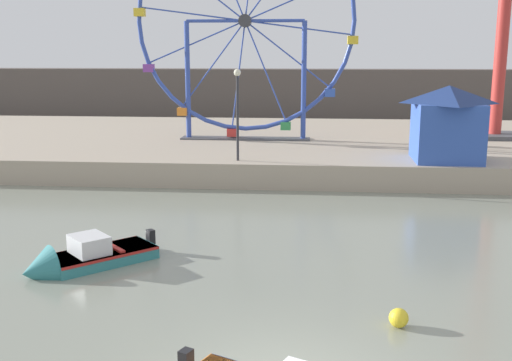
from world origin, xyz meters
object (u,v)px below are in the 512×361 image
carnival_booth_blue_tent (447,122)px  promenade_lamp_near (237,102)px  motorboat_teal_painted (78,260)px  mooring_buoy_orange (399,318)px  drop_tower_red_tower (505,1)px  ferris_wheel_blue_frame (245,25)px

carnival_booth_blue_tent → promenade_lamp_near: size_ratio=0.83×
motorboat_teal_painted → mooring_buoy_orange: motorboat_teal_painted is taller
drop_tower_red_tower → mooring_buoy_orange: 26.15m
motorboat_teal_painted → carnival_booth_blue_tent: size_ratio=1.08×
ferris_wheel_blue_frame → mooring_buoy_orange: ferris_wheel_blue_frame is taller
motorboat_teal_painted → ferris_wheel_blue_frame: ferris_wheel_blue_frame is taller
promenade_lamp_near → mooring_buoy_orange: size_ratio=9.36×
carnival_booth_blue_tent → promenade_lamp_near: 9.52m
ferris_wheel_blue_frame → mooring_buoy_orange: bearing=-75.1°
carnival_booth_blue_tent → ferris_wheel_blue_frame: bearing=149.5°
motorboat_teal_painted → ferris_wheel_blue_frame: (2.85, 18.32, 7.18)m
motorboat_teal_painted → drop_tower_red_tower: drop_tower_red_tower is taller
promenade_lamp_near → mooring_buoy_orange: 15.82m
ferris_wheel_blue_frame → drop_tower_red_tower: drop_tower_red_tower is taller
drop_tower_red_tower → promenade_lamp_near: (-13.84, -8.75, -4.93)m
ferris_wheel_blue_frame → promenade_lamp_near: 7.82m
drop_tower_red_tower → carnival_booth_blue_tent: size_ratio=4.51×
drop_tower_red_tower → promenade_lamp_near: 17.10m
drop_tower_red_tower → mooring_buoy_orange: drop_tower_red_tower is taller
ferris_wheel_blue_frame → carnival_booth_blue_tent: size_ratio=3.69×
motorboat_teal_painted → drop_tower_red_tower: 27.73m
ferris_wheel_blue_frame → drop_tower_red_tower: size_ratio=0.82×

